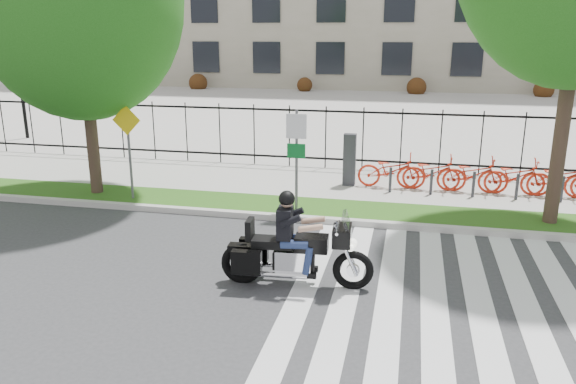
# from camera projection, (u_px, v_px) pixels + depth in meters

# --- Properties ---
(ground) EXTENTS (120.00, 120.00, 0.00)m
(ground) POSITION_uv_depth(u_px,v_px,m) (179.00, 289.00, 10.04)
(ground) COLOR #343436
(ground) RESTS_ON ground
(curb) EXTENTS (60.00, 0.20, 0.15)m
(curb) POSITION_uv_depth(u_px,v_px,m) (245.00, 215.00, 13.87)
(curb) COLOR #B6B3AB
(curb) RESTS_ON ground
(grass_verge) EXTENTS (60.00, 1.50, 0.15)m
(grass_verge) POSITION_uv_depth(u_px,v_px,m) (254.00, 205.00, 14.67)
(grass_verge) COLOR #204E13
(grass_verge) RESTS_ON ground
(sidewalk) EXTENTS (60.00, 3.50, 0.15)m
(sidewalk) POSITION_uv_depth(u_px,v_px,m) (277.00, 181.00, 17.01)
(sidewalk) COLOR #AAA79F
(sidewalk) RESTS_ON ground
(plaza) EXTENTS (80.00, 34.00, 0.10)m
(plaza) POSITION_uv_depth(u_px,v_px,m) (346.00, 108.00, 33.49)
(plaza) COLOR #AAA79F
(plaza) RESTS_ON ground
(crosswalk_stripes) EXTENTS (5.70, 8.00, 0.01)m
(crosswalk_stripes) POSITION_uv_depth(u_px,v_px,m) (459.00, 317.00, 9.03)
(crosswalk_stripes) COLOR silver
(crosswalk_stripes) RESTS_ON ground
(iron_fence) EXTENTS (30.00, 0.06, 2.00)m
(iron_fence) POSITION_uv_depth(u_px,v_px,m) (289.00, 136.00, 18.36)
(iron_fence) COLOR black
(iron_fence) RESTS_ON sidewalk
(lamp_post_left) EXTENTS (1.06, 0.70, 4.25)m
(lamp_post_left) POSITION_uv_depth(u_px,v_px,m) (18.00, 63.00, 22.93)
(lamp_post_left) COLOR black
(lamp_post_left) RESTS_ON ground
(street_tree_1) EXTENTS (5.33, 5.33, 8.14)m
(street_tree_1) POSITION_uv_depth(u_px,v_px,m) (79.00, 0.00, 14.20)
(street_tree_1) COLOR #32241B
(street_tree_1) RESTS_ON grass_verge
(bike_share_station) EXTENTS (10.03, 0.87, 1.50)m
(bike_share_station) POSITION_uv_depth(u_px,v_px,m) (534.00, 178.00, 15.11)
(bike_share_station) COLOR #2D2D33
(bike_share_station) RESTS_ON sidewalk
(sign_pole_regulatory) EXTENTS (0.50, 0.09, 2.50)m
(sign_pole_regulatory) POSITION_uv_depth(u_px,v_px,m) (296.00, 147.00, 13.61)
(sign_pole_regulatory) COLOR #59595B
(sign_pole_regulatory) RESTS_ON grass_verge
(sign_pole_warning) EXTENTS (0.78, 0.09, 2.49)m
(sign_pole_warning) POSITION_uv_depth(u_px,v_px,m) (128.00, 140.00, 14.55)
(sign_pole_warning) COLOR #59595B
(sign_pole_warning) RESTS_ON grass_verge
(motorcycle_rider) EXTENTS (2.78, 0.84, 2.14)m
(motorcycle_rider) POSITION_uv_depth(u_px,v_px,m) (295.00, 249.00, 10.00)
(motorcycle_rider) COLOR black
(motorcycle_rider) RESTS_ON ground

